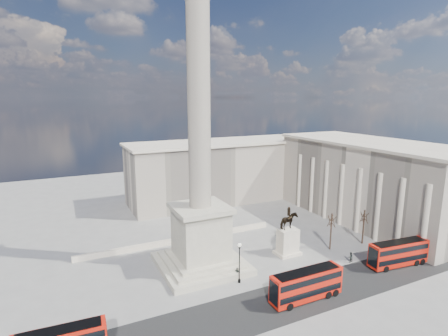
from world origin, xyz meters
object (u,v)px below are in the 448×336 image
red_bus_b (307,284)px  pedestrian_walking (376,256)px  equestrian_statue (288,238)px  nelsons_column (200,194)px  pedestrian_standing (350,257)px  red_bus_c (399,253)px  pedestrian_crossing (237,273)px  victorian_lamp (239,260)px

red_bus_b → pedestrian_walking: size_ratio=6.53×
pedestrian_walking → equestrian_statue: bearing=123.7°
red_bus_b → equestrian_statue: 14.82m
nelsons_column → pedestrian_standing: nelsons_column is taller
red_bus_b → equestrian_statue: bearing=64.8°
red_bus_b → pedestrian_walking: red_bus_b is taller
nelsons_column → red_bus_c: (30.55, -14.54, -10.60)m
nelsons_column → pedestrian_crossing: size_ratio=28.56×
red_bus_b → pedestrian_crossing: 11.53m
red_bus_b → pedestrian_walking: bearing=13.4°
red_bus_b → pedestrian_standing: (14.39, 5.88, -1.41)m
pedestrian_standing → pedestrian_crossing: 20.79m
equestrian_statue → pedestrian_walking: bearing=-35.1°
pedestrian_walking → pedestrian_standing: bearing=141.6°
pedestrian_walking → pedestrian_standing: (-4.67, 1.44, 0.09)m
victorian_lamp → equestrian_statue: size_ratio=0.71×
red_bus_c → pedestrian_crossing: size_ratio=6.35×
pedestrian_walking → pedestrian_crossing: 25.65m
pedestrian_walking → pedestrian_crossing: size_ratio=0.97×
nelsons_column → red_bus_c: 35.46m
victorian_lamp → pedestrian_crossing: size_ratio=3.73×
red_bus_c → equestrian_statue: size_ratio=1.21×
nelsons_column → pedestrian_standing: size_ratio=26.53×
nelsons_column → equestrian_statue: bearing=-9.1°
nelsons_column → victorian_lamp: size_ratio=7.66×
red_bus_c → pedestrian_walking: (-1.74, 3.04, -1.47)m
pedestrian_standing → red_bus_c: bearing=148.7°
victorian_lamp → pedestrian_crossing: victorian_lamp is taller
red_bus_c → pedestrian_standing: bearing=151.4°
red_bus_c → nelsons_column: bearing=160.9°
equestrian_statue → nelsons_column: bearing=170.9°
pedestrian_standing → nelsons_column: bearing=-19.0°
equestrian_statue → pedestrian_crossing: (-12.42, -3.64, -2.34)m
pedestrian_walking → pedestrian_standing: 4.89m
victorian_lamp → equestrian_statue: equestrian_statue is taller
pedestrian_standing → pedestrian_crossing: (-20.43, 3.82, -0.07)m
nelsons_column → victorian_lamp: nelsons_column is taller
victorian_lamp → pedestrian_walking: (25.47, -3.87, -2.99)m
pedestrian_walking → red_bus_b: bearing=171.9°
red_bus_c → pedestrian_walking: bearing=126.2°
equestrian_statue → pedestrian_crossing: size_ratio=5.23×
pedestrian_crossing → equestrian_statue: bearing=-111.4°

